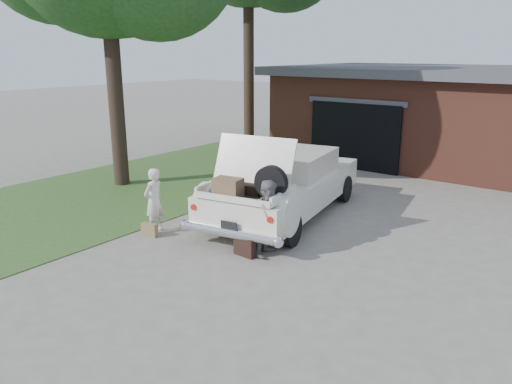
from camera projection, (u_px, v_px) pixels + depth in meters
The scene contains 8 objects.
ground at pixel (238, 252), 9.91m from camera, with size 90.00×90.00×0.00m, color gray.
grass_strip at pixel (162, 180), 15.41m from camera, with size 6.00×16.00×0.02m, color #2D4C1E.
house at pixel (464, 115), 17.66m from camera, with size 12.80×7.80×3.30m.
sedan at pixel (284, 184), 11.88m from camera, with size 2.97×5.65×2.15m.
woman_left at pixel (154, 201), 10.79m from camera, with size 0.53×0.34×1.44m, color silver.
woman_right at pixel (270, 218), 9.60m from camera, with size 0.73×0.57×1.50m, color gray.
suitcase_left at pixel (149, 230), 10.71m from camera, with size 0.38×0.12×0.29m, color olive.
suitcase_right at pixel (245, 247), 9.67m from camera, with size 0.46×0.15×0.36m, color black.
Camera 1 is at (5.87, -7.11, 3.85)m, focal length 35.00 mm.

